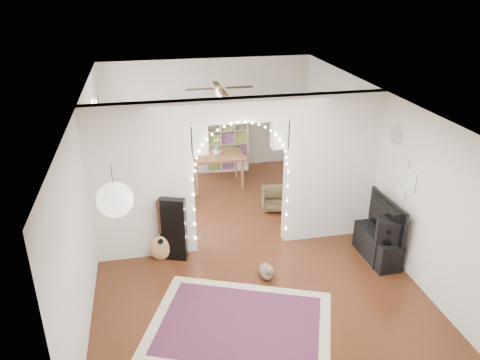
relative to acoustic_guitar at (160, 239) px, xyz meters
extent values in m
plane|color=black|center=(1.43, 0.25, -0.42)|extent=(7.50, 7.50, 0.00)
cube|color=white|center=(1.43, 0.25, 2.28)|extent=(5.00, 7.50, 0.02)
cube|color=silver|center=(1.43, 4.00, 0.93)|extent=(5.00, 0.02, 2.70)
cube|color=silver|center=(1.43, -3.50, 0.93)|extent=(5.00, 0.02, 2.70)
cube|color=silver|center=(-1.07, 0.25, 0.93)|extent=(0.02, 7.50, 2.70)
cube|color=silver|center=(3.93, 0.25, 0.93)|extent=(0.02, 7.50, 2.70)
cube|color=silver|center=(-0.22, 0.25, 0.93)|extent=(1.70, 0.20, 2.70)
cube|color=silver|center=(3.08, 0.25, 0.93)|extent=(1.70, 0.20, 2.70)
cube|color=silver|center=(1.43, 0.25, 2.08)|extent=(1.60, 0.20, 0.40)
cube|color=white|center=(-1.04, 2.05, 1.08)|extent=(0.04, 1.20, 1.40)
cylinder|color=white|center=(3.91, -0.35, 1.68)|extent=(0.03, 0.31, 0.31)
sphere|color=white|center=(-0.47, -2.15, 1.83)|extent=(0.40, 0.40, 0.40)
cube|color=maroon|center=(0.98, -1.87, -0.41)|extent=(3.02, 2.67, 0.02)
cube|color=black|center=(0.23, 0.00, 0.15)|extent=(0.46, 0.28, 1.14)
ellipsoid|color=tan|center=(0.00, 0.00, -0.02)|extent=(0.40, 0.19, 0.46)
cube|color=black|center=(0.00, 0.00, 0.37)|extent=(0.05, 0.03, 0.53)
cube|color=black|center=(0.00, 0.00, 0.66)|extent=(0.06, 0.04, 0.12)
ellipsoid|color=brown|center=(1.62, -0.87, -0.30)|extent=(0.23, 0.35, 0.24)
sphere|color=brown|center=(1.63, -1.01, -0.18)|extent=(0.15, 0.15, 0.14)
cone|color=brown|center=(1.59, -1.01, -0.10)|extent=(0.04, 0.04, 0.05)
cone|color=brown|center=(1.66, -1.01, -0.10)|extent=(0.04, 0.04, 0.05)
cylinder|color=brown|center=(1.62, -0.68, -0.38)|extent=(0.04, 0.23, 0.07)
cube|color=black|center=(3.63, -0.95, 0.03)|extent=(0.44, 0.41, 0.89)
cylinder|color=black|center=(3.56, -1.09, -0.17)|extent=(0.24, 0.12, 0.26)
cylinder|color=black|center=(3.56, -1.09, 0.13)|extent=(0.13, 0.07, 0.14)
cylinder|color=black|center=(3.56, -1.09, 0.32)|extent=(0.08, 0.05, 0.08)
cube|color=black|center=(3.63, -0.70, -0.17)|extent=(0.44, 1.01, 0.50)
imported|color=black|center=(3.63, -0.70, 0.39)|extent=(0.18, 1.08, 0.62)
cube|color=beige|center=(1.66, 3.75, 0.28)|extent=(1.36, 0.41, 1.39)
cube|color=brown|center=(1.43, 2.83, 0.31)|extent=(1.22, 0.83, 0.05)
cylinder|color=brown|center=(0.92, 2.49, -0.07)|extent=(0.05, 0.05, 0.70)
cylinder|color=brown|center=(1.96, 2.52, -0.07)|extent=(0.05, 0.05, 0.70)
cylinder|color=brown|center=(0.90, 3.13, -0.07)|extent=(0.05, 0.05, 0.70)
cylinder|color=brown|center=(1.94, 3.16, -0.07)|extent=(0.05, 0.05, 0.70)
imported|color=silver|center=(1.43, 2.83, 0.43)|extent=(0.19, 0.19, 0.19)
imported|color=brown|center=(0.23, 2.07, -0.18)|extent=(0.66, 0.67, 0.48)
imported|color=brown|center=(2.39, 1.42, -0.19)|extent=(0.56, 0.57, 0.46)
camera|label=1|loc=(-0.06, -6.91, 4.12)|focal=35.00mm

